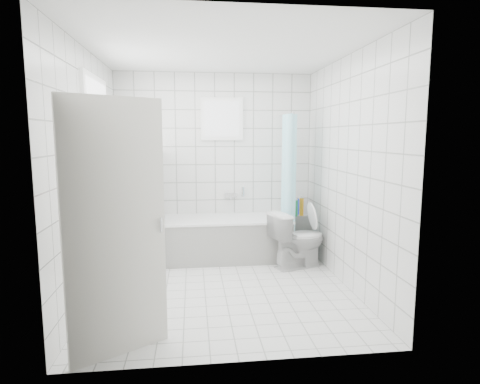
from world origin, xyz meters
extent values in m
plane|color=white|center=(0.00, 0.00, 0.00)|extent=(3.00, 3.00, 0.00)
plane|color=white|center=(0.00, 0.00, 2.60)|extent=(3.00, 3.00, 0.00)
cube|color=white|center=(0.00, 1.50, 1.30)|extent=(2.80, 0.02, 2.60)
cube|color=white|center=(0.00, -1.50, 1.30)|extent=(2.80, 0.02, 2.60)
cube|color=white|center=(-1.40, 0.00, 1.30)|extent=(0.02, 3.00, 2.60)
cube|color=white|center=(1.40, 0.00, 1.30)|extent=(0.02, 3.00, 2.60)
cube|color=white|center=(-1.35, 0.30, 1.60)|extent=(0.01, 0.90, 1.40)
cube|color=white|center=(0.10, 1.46, 1.95)|extent=(0.50, 0.01, 0.50)
cube|color=white|center=(-1.31, 0.30, 0.86)|extent=(0.18, 1.02, 0.08)
cube|color=silver|center=(-0.91, -1.27, 1.00)|extent=(0.70, 0.46, 2.00)
cube|color=white|center=(0.12, 1.12, 0.28)|extent=(1.76, 0.75, 0.55)
cube|color=white|center=(0.12, 1.12, 0.57)|extent=(1.78, 0.77, 0.03)
cube|color=white|center=(-0.84, 1.07, 0.75)|extent=(0.15, 0.85, 1.50)
cube|color=white|center=(1.21, 1.38, 0.28)|extent=(0.40, 0.24, 0.55)
imported|color=white|center=(1.03, 0.65, 0.37)|extent=(0.82, 0.62, 0.75)
cylinder|color=silver|center=(0.95, 1.10, 2.00)|extent=(0.02, 0.80, 0.02)
cube|color=silver|center=(0.22, 1.46, 0.85)|extent=(0.18, 0.06, 0.06)
imported|color=pink|center=(-1.30, 0.62, 0.99)|extent=(0.12, 0.12, 0.19)
imported|color=silver|center=(-1.30, 0.24, 0.98)|extent=(0.13, 0.13, 0.16)
imported|color=white|center=(-1.30, 0.45, 1.04)|extent=(0.12, 0.12, 0.29)
imported|color=#C54C7A|center=(-1.30, -0.04, 1.06)|extent=(0.15, 0.15, 0.32)
imported|color=#38CDFF|center=(-1.30, 0.12, 1.00)|extent=(0.12, 0.12, 0.20)
cylinder|color=#189448|center=(1.15, 1.28, 0.67)|extent=(0.06, 0.06, 0.24)
cylinder|color=#FFA91A|center=(1.25, 1.32, 0.68)|extent=(0.06, 0.06, 0.26)
cylinder|color=blue|center=(1.24, 1.40, 0.67)|extent=(0.06, 0.06, 0.24)
camera|label=1|loc=(-0.33, -4.33, 1.71)|focal=30.00mm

